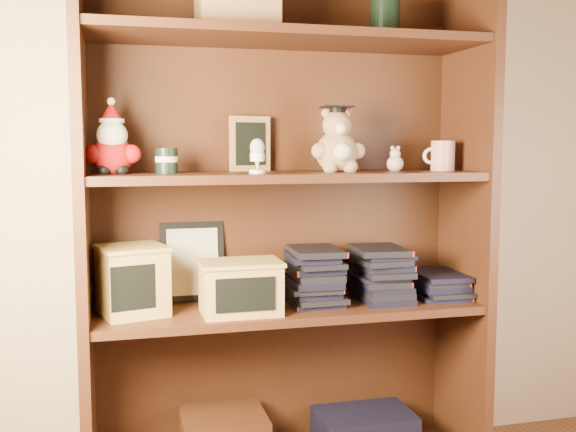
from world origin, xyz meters
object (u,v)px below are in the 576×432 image
object	(u,v)px
teacher_mug	(442,156)
grad_teddy_bear	(337,146)
bookcase	(283,228)
treats_box	(132,280)

from	to	relation	value
teacher_mug	grad_teddy_bear	bearing A→B (deg)	-178.99
bookcase	grad_teddy_bear	world-z (taller)	bookcase
teacher_mug	treats_box	size ratio (longest dim) A/B	0.48
bookcase	treats_box	distance (m)	0.47
grad_teddy_bear	treats_box	world-z (taller)	grad_teddy_bear
bookcase	teacher_mug	bearing A→B (deg)	-5.77
bookcase	treats_box	world-z (taller)	bookcase
bookcase	teacher_mug	xyz separation A→B (m)	(0.50, -0.05, 0.22)
treats_box	grad_teddy_bear	bearing A→B (deg)	-0.50
bookcase	teacher_mug	distance (m)	0.55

